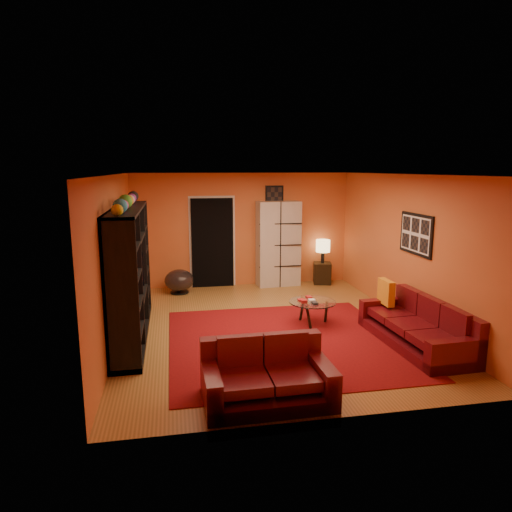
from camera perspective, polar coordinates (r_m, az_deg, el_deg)
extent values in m
plane|color=brown|center=(7.99, 1.66, -8.85)|extent=(6.00, 6.00, 0.00)
plane|color=white|center=(7.52, 1.77, 10.15)|extent=(6.00, 6.00, 0.00)
plane|color=#C95D2C|center=(10.56, -1.73, 3.29)|extent=(6.00, 0.00, 6.00)
plane|color=#C95D2C|center=(4.83, 9.27, -6.07)|extent=(6.00, 0.00, 6.00)
plane|color=#C95D2C|center=(7.53, -17.22, -0.29)|extent=(0.00, 6.00, 6.00)
plane|color=#C95D2C|center=(8.52, 18.38, 0.90)|extent=(0.00, 6.00, 6.00)
cube|color=#5E0A0F|center=(7.37, 3.59, -10.56)|extent=(3.60, 3.60, 0.01)
cube|color=black|center=(10.48, -5.47, 1.64)|extent=(0.95, 0.10, 2.04)
cube|color=black|center=(8.21, 19.38, 2.60)|extent=(0.03, 1.00, 0.70)
cube|color=black|center=(10.61, 2.31, 7.39)|extent=(0.42, 0.03, 0.52)
cube|color=black|center=(7.56, -15.42, -2.09)|extent=(0.45, 3.00, 2.10)
imported|color=black|center=(7.62, -14.99, -2.34)|extent=(0.98, 0.13, 0.56)
cube|color=#4B0A11|center=(7.57, 19.26, -9.32)|extent=(0.97, 2.18, 0.32)
cube|color=#4B0A11|center=(7.67, 21.61, -7.12)|extent=(0.27, 2.15, 0.85)
cube|color=#4B0A11|center=(6.77, 23.81, -10.73)|extent=(0.88, 0.22, 0.62)
cube|color=#4B0A11|center=(8.32, 15.73, -6.19)|extent=(0.88, 0.22, 0.62)
cube|color=#4B0A11|center=(6.98, 21.74, -8.51)|extent=(0.68, 0.60, 0.12)
cube|color=#4B0A11|center=(7.45, 19.15, -7.12)|extent=(0.68, 0.60, 0.12)
cube|color=#4B0A11|center=(7.94, 16.87, -5.89)|extent=(0.68, 0.60, 0.12)
cube|color=#4B0A11|center=(5.57, 1.43, -16.24)|extent=(1.51, 0.92, 0.32)
cube|color=#4B0A11|center=(5.77, 0.63, -12.30)|extent=(1.50, 0.20, 0.85)
cube|color=#4B0A11|center=(5.67, 8.14, -14.14)|extent=(0.19, 0.90, 0.62)
cube|color=#4B0A11|center=(5.41, -5.64, -15.38)|extent=(0.19, 0.90, 0.62)
cube|color=#4B0A11|center=(5.46, 4.53, -13.22)|extent=(0.56, 0.69, 0.12)
cube|color=#4B0A11|center=(5.35, -1.52, -13.74)|extent=(0.56, 0.69, 0.12)
cube|color=orange|center=(8.08, 15.95, -4.36)|extent=(0.12, 0.42, 0.42)
cylinder|color=silver|center=(8.06, 7.07, -5.70)|extent=(0.81, 0.81, 0.02)
cylinder|color=black|center=(8.19, 8.75, -6.96)|extent=(0.05, 0.05, 0.39)
cylinder|color=black|center=(8.28, 5.77, -6.68)|extent=(0.05, 0.05, 0.39)
cylinder|color=black|center=(7.88, 6.59, -7.62)|extent=(0.05, 0.05, 0.39)
cube|color=beige|center=(10.57, 2.80, 1.54)|extent=(1.01, 0.50, 1.96)
cylinder|color=black|center=(10.19, -9.53, -4.48)|extent=(0.44, 0.44, 0.03)
cylinder|color=black|center=(10.17, -9.55, -4.05)|extent=(0.06, 0.06, 0.15)
ellipsoid|color=#3A3334|center=(10.13, -9.58, -3.02)|extent=(0.64, 0.64, 0.48)
cube|color=black|center=(10.95, 8.28, -2.13)|extent=(0.49, 0.49, 0.50)
cylinder|color=black|center=(10.87, 8.33, -0.17)|extent=(0.08, 0.08, 0.26)
cylinder|color=#E9CA80|center=(10.82, 8.37, 1.26)|extent=(0.33, 0.33, 0.29)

